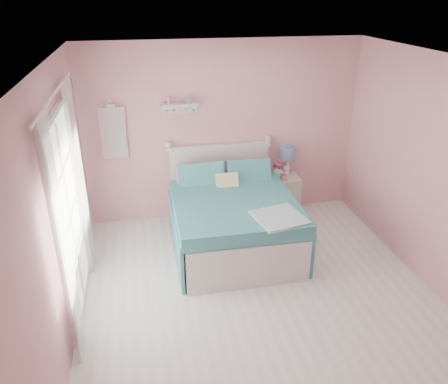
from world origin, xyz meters
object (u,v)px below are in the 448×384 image
object	(u,v)px
bed	(232,219)
vase	(278,171)
nightstand	(283,195)
table_lamp	(288,155)
teacup	(284,177)

from	to	relation	value
bed	vase	size ratio (longest dim) A/B	11.91
bed	nightstand	size ratio (longest dim) A/B	3.20
table_lamp	nightstand	bearing A→B (deg)	-121.42
nightstand	vase	distance (m)	0.40
table_lamp	teacup	bearing A→B (deg)	-119.12
nightstand	bed	bearing A→B (deg)	-142.25
teacup	nightstand	bearing A→B (deg)	63.05
table_lamp	vase	world-z (taller)	table_lamp
bed	teacup	distance (m)	1.16
bed	nightstand	bearing A→B (deg)	37.99
bed	vase	xyz separation A→B (m)	(0.88, 0.81, 0.30)
bed	table_lamp	bearing A→B (deg)	39.67
vase	table_lamp	bearing A→B (deg)	16.29
nightstand	vase	bearing A→B (deg)	151.34
vase	teacup	distance (m)	0.16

